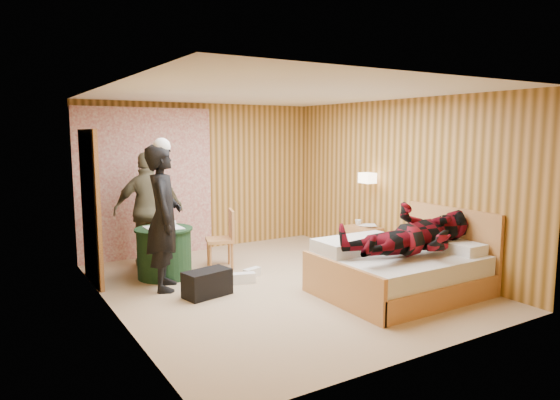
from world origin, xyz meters
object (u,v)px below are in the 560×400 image
chair_near (225,234)px  man_at_table (149,210)px  nightstand (363,242)px  bed (399,270)px  woman_standing (164,218)px  man_on_bed (416,222)px  duffel_bag (207,283)px  wall_lamp (368,178)px  round_table (164,252)px  chair_far (151,231)px

chair_near → man_at_table: (-0.93, 0.66, 0.36)m
nightstand → chair_near: bearing=162.1°
bed → woman_standing: (-2.44, 1.71, 0.63)m
nightstand → man_on_bed: size_ratio=0.31×
chair_near → duffel_bag: chair_near is taller
bed → nightstand: bearing=64.2°
bed → woman_standing: bearing=145.1°
nightstand → bed: bearing=-115.8°
man_on_bed → bed: bearing=95.3°
wall_lamp → round_table: (-3.08, 0.70, -0.94)m
chair_near → man_on_bed: 2.85m
bed → man_on_bed: size_ratio=1.10×
wall_lamp → chair_near: wall_lamp is taller
man_on_bed → chair_near: bearing=119.2°
duffel_bag → chair_near: bearing=43.4°
duffel_bag → man_at_table: (-0.18, 1.75, 0.70)m
nightstand → man_on_bed: (-0.73, -1.78, 0.67)m
wall_lamp → chair_far: wall_lamp is taller
wall_lamp → duffel_bag: 3.14m
duffel_bag → woman_standing: bearing=109.3°
man_at_table → chair_far: bearing=125.0°
nightstand → woman_standing: bearing=177.2°
nightstand → chair_far: (-3.02, 1.31, 0.27)m
nightstand → chair_far: size_ratio=0.58×
round_table → woman_standing: bearing=-107.3°
chair_far → chair_near: bearing=-25.2°
nightstand → round_table: round_table is taller
chair_far → round_table: bearing=-81.9°
chair_far → duffel_bag: size_ratio=1.62×
round_table → man_on_bed: man_on_bed is taller
duffel_bag → woman_standing: 1.01m
round_table → wall_lamp: bearing=-12.8°
round_table → chair_far: 0.66m
round_table → nightstand: bearing=-12.5°
wall_lamp → round_table: bearing=167.2°
nightstand → duffel_bag: size_ratio=0.94×
bed → woman_standing: woman_standing is taller
bed → round_table: 3.19m
round_table → duffel_bag: (0.18, -1.08, -0.19)m
bed → man_at_table: man_at_table is taller
nightstand → duffel_bag: (-2.86, -0.41, -0.11)m
nightstand → woman_standing: size_ratio=0.29×
nightstand → woman_standing: (-3.20, 0.15, 0.66)m
chair_near → duffel_bag: (-0.76, -1.09, -0.34)m
round_table → chair_near: 0.94m
wall_lamp → chair_far: size_ratio=0.28×
bed → woman_standing: size_ratio=1.04×
man_on_bed → duffel_bag: bearing=147.2°
chair_far → woman_standing: size_ratio=0.50×
woman_standing → bed: bearing=-104.0°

